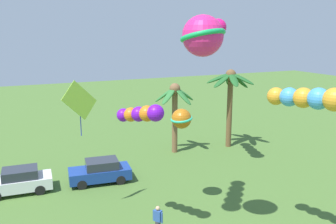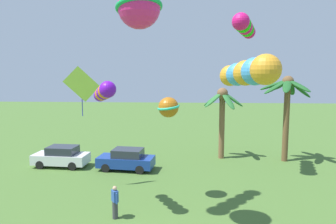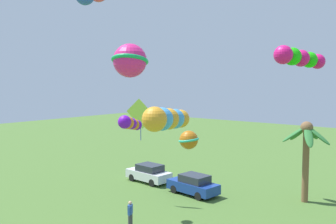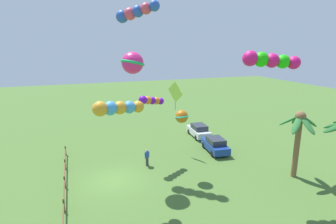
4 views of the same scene
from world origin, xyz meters
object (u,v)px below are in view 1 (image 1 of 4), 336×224
object	(u,v)px
kite_tube_5	(214,29)
parked_car_1	(19,181)
palm_tree_1	(230,88)
spectator_0	(158,221)
kite_tube_3	(141,114)
kite_ball_2	(181,119)
kite_diamond_0	(80,101)
kite_ball_6	(203,36)
kite_tube_4	(307,98)
palm_tree_0	(175,103)
parked_car_0	(100,171)

from	to	relation	value
kite_tube_5	parked_car_1	bearing A→B (deg)	174.56
palm_tree_1	spectator_0	xyz separation A→B (m)	(-10.89, -10.49, -4.23)
kite_tube_3	kite_tube_5	xyz separation A→B (m)	(7.49, 6.20, 3.78)
kite_ball_2	palm_tree_1	bearing A→B (deg)	43.71
parked_car_1	kite_tube_5	distance (m)	15.60
parked_car_1	spectator_0	xyz separation A→B (m)	(5.76, -8.01, 0.06)
kite_diamond_0	kite_ball_6	bearing A→B (deg)	-51.35
kite_tube_4	kite_tube_3	bearing A→B (deg)	146.61
palm_tree_0	kite_diamond_0	distance (m)	11.59
kite_ball_2	kite_diamond_0	bearing A→B (deg)	164.56
kite_ball_2	kite_tube_3	xyz separation A→B (m)	(-2.93, -1.75, 0.89)
parked_car_0	kite_ball_2	xyz separation A→B (m)	(3.26, -5.15, 4.30)
palm_tree_1	kite_diamond_0	size ratio (longest dim) A/B	2.30
palm_tree_0	palm_tree_1	distance (m)	4.91
palm_tree_0	kite_ball_2	world-z (taller)	palm_tree_0
palm_tree_0	palm_tree_1	xyz separation A→B (m)	(4.78, -0.54, 0.96)
palm_tree_0	kite_ball_6	world-z (taller)	kite_ball_6
parked_car_0	palm_tree_0	bearing A→B (deg)	26.79
kite_tube_3	kite_tube_5	size ratio (longest dim) A/B	0.69
parked_car_0	kite_ball_2	distance (m)	7.46
kite_diamond_0	kite_tube_4	size ratio (longest dim) A/B	0.84
palm_tree_0	parked_car_1	size ratio (longest dim) A/B	1.41
parked_car_0	spectator_0	distance (m)	7.55
palm_tree_1	kite_ball_6	world-z (taller)	kite_ball_6
kite_tube_4	kite_tube_5	distance (m)	10.61
kite_tube_4	kite_tube_5	size ratio (longest dim) A/B	0.90
palm_tree_0	palm_tree_1	world-z (taller)	palm_tree_1
palm_tree_1	kite_diamond_0	world-z (taller)	kite_diamond_0
palm_tree_1	kite_tube_5	bearing A→B (deg)	-136.88
spectator_0	kite_tube_5	bearing A→B (deg)	44.36
palm_tree_1	parked_car_1	xyz separation A→B (m)	(-16.66, -2.49, -4.29)
kite_ball_2	kite_tube_4	size ratio (longest dim) A/B	0.44
kite_tube_4	spectator_0	bearing A→B (deg)	148.44
parked_car_1	kite_diamond_0	xyz separation A→B (m)	(3.10, -4.26, 5.40)
parked_car_1	kite_tube_4	distance (m)	17.01
parked_car_1	kite_ball_2	bearing A→B (deg)	-34.77
palm_tree_1	kite_tube_5	distance (m)	7.15
parked_car_1	kite_ball_2	world-z (taller)	kite_ball_2
parked_car_1	kite_tube_4	world-z (taller)	kite_tube_4
kite_tube_4	kite_tube_5	world-z (taller)	kite_tube_5
spectator_0	kite_tube_4	distance (m)	8.74
parked_car_1	kite_diamond_0	size ratio (longest dim) A/B	1.40
palm_tree_0	spectator_0	xyz separation A→B (m)	(-6.11, -11.03, -3.27)
spectator_0	kite_diamond_0	xyz separation A→B (m)	(-2.66, 3.75, 5.34)
kite_ball_6	kite_diamond_0	bearing A→B (deg)	128.65
parked_car_0	kite_tube_4	size ratio (longest dim) A/B	1.20
palm_tree_0	parked_car_1	xyz separation A→B (m)	(-11.87, -3.02, -3.33)
palm_tree_1	kite_diamond_0	distance (m)	15.18
kite_ball_2	kite_ball_6	bearing A→B (deg)	-104.12
palm_tree_0	kite_tube_3	world-z (taller)	kite_tube_3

